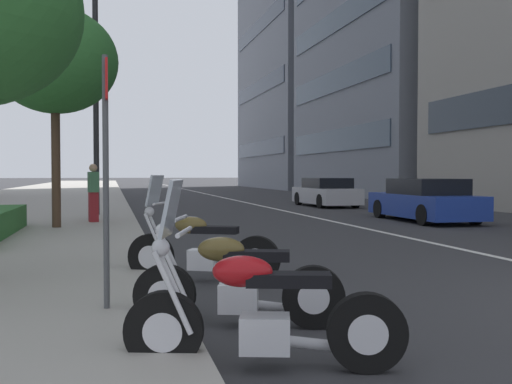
{
  "coord_description": "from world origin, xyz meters",
  "views": [
    {
      "loc": [
        -4.29,
        6.73,
        1.51
      ],
      "look_at": [
        10.65,
        3.02,
        1.02
      ],
      "focal_mm": 40.84,
      "sensor_mm": 36.0,
      "label": 1
    }
  ],
  "objects_px": {
    "motorcycle_under_tarp": "(200,250)",
    "motorcycle_by_sign_pole": "(236,286)",
    "car_approaching_light": "(326,193)",
    "car_lead_in_lane": "(425,201)",
    "parking_sign_by_curb": "(106,157)",
    "street_tree_mid_sidewalk": "(55,61)",
    "street_lamp_with_banners": "(105,68)",
    "motorcycle_far_end_row": "(259,315)",
    "pedestrian_on_plaza": "(93,193)"
  },
  "relations": [
    {
      "from": "motorcycle_far_end_row",
      "to": "car_approaching_light",
      "type": "relative_size",
      "value": 0.48
    },
    {
      "from": "motorcycle_far_end_row",
      "to": "car_approaching_light",
      "type": "xyz_separation_m",
      "value": [
        20.74,
        -8.43,
        0.19
      ]
    },
    {
      "from": "motorcycle_under_tarp",
      "to": "motorcycle_by_sign_pole",
      "type": "bearing_deg",
      "value": 115.18
    },
    {
      "from": "street_lamp_with_banners",
      "to": "motorcycle_by_sign_pole",
      "type": "bearing_deg",
      "value": -174.53
    },
    {
      "from": "car_lead_in_lane",
      "to": "parking_sign_by_curb",
      "type": "distance_m",
      "value": 14.3
    },
    {
      "from": "parking_sign_by_curb",
      "to": "pedestrian_on_plaza",
      "type": "bearing_deg",
      "value": 2.37
    },
    {
      "from": "motorcycle_under_tarp",
      "to": "car_approaching_light",
      "type": "height_order",
      "value": "motorcycle_under_tarp"
    },
    {
      "from": "motorcycle_by_sign_pole",
      "to": "car_lead_in_lane",
      "type": "relative_size",
      "value": 0.44
    },
    {
      "from": "street_lamp_with_banners",
      "to": "pedestrian_on_plaza",
      "type": "xyz_separation_m",
      "value": [
        -2.89,
        0.31,
        -4.0
      ]
    },
    {
      "from": "car_approaching_light",
      "to": "street_lamp_with_banners",
      "type": "bearing_deg",
      "value": 116.24
    },
    {
      "from": "motorcycle_far_end_row",
      "to": "street_tree_mid_sidewalk",
      "type": "relative_size",
      "value": 0.38
    },
    {
      "from": "car_approaching_light",
      "to": "pedestrian_on_plaza",
      "type": "xyz_separation_m",
      "value": [
        -8.07,
        10.01,
        0.35
      ]
    },
    {
      "from": "car_lead_in_lane",
      "to": "parking_sign_by_curb",
      "type": "relative_size",
      "value": 1.82
    },
    {
      "from": "street_lamp_with_banners",
      "to": "street_tree_mid_sidewalk",
      "type": "bearing_deg",
      "value": 165.17
    },
    {
      "from": "car_approaching_light",
      "to": "parking_sign_by_curb",
      "type": "height_order",
      "value": "parking_sign_by_curb"
    },
    {
      "from": "motorcycle_under_tarp",
      "to": "car_approaching_light",
      "type": "bearing_deg",
      "value": -90.73
    },
    {
      "from": "car_lead_in_lane",
      "to": "parking_sign_by_curb",
      "type": "height_order",
      "value": "parking_sign_by_curb"
    },
    {
      "from": "motorcycle_under_tarp",
      "to": "street_tree_mid_sidewalk",
      "type": "height_order",
      "value": "street_tree_mid_sidewalk"
    },
    {
      "from": "motorcycle_under_tarp",
      "to": "street_tree_mid_sidewalk",
      "type": "xyz_separation_m",
      "value": [
        7.42,
        2.54,
        3.87
      ]
    },
    {
      "from": "motorcycle_far_end_row",
      "to": "street_lamp_with_banners",
      "type": "distance_m",
      "value": 16.27
    },
    {
      "from": "motorcycle_by_sign_pole",
      "to": "street_tree_mid_sidewalk",
      "type": "relative_size",
      "value": 0.37
    },
    {
      "from": "street_tree_mid_sidewalk",
      "to": "street_lamp_with_banners",
      "type": "bearing_deg",
      "value": -14.83
    },
    {
      "from": "car_approaching_light",
      "to": "motorcycle_under_tarp",
      "type": "bearing_deg",
      "value": 152.09
    },
    {
      "from": "motorcycle_under_tarp",
      "to": "pedestrian_on_plaza",
      "type": "xyz_separation_m",
      "value": [
        8.93,
        1.69,
        0.52
      ]
    },
    {
      "from": "motorcycle_under_tarp",
      "to": "car_lead_in_lane",
      "type": "height_order",
      "value": "motorcycle_under_tarp"
    },
    {
      "from": "parking_sign_by_curb",
      "to": "street_lamp_with_banners",
      "type": "xyz_separation_m",
      "value": [
        13.82,
        0.14,
        3.29
      ]
    },
    {
      "from": "motorcycle_far_end_row",
      "to": "street_tree_mid_sidewalk",
      "type": "bearing_deg",
      "value": -61.62
    },
    {
      "from": "motorcycle_by_sign_pole",
      "to": "street_tree_mid_sidewalk",
      "type": "height_order",
      "value": "street_tree_mid_sidewalk"
    },
    {
      "from": "motorcycle_far_end_row",
      "to": "car_approaching_light",
      "type": "distance_m",
      "value": 22.39
    },
    {
      "from": "car_lead_in_lane",
      "to": "street_lamp_with_banners",
      "type": "relative_size",
      "value": 0.57
    },
    {
      "from": "motorcycle_far_end_row",
      "to": "motorcycle_by_sign_pole",
      "type": "xyz_separation_m",
      "value": [
        1.28,
        -0.09,
        -0.02
      ]
    },
    {
      "from": "parking_sign_by_curb",
      "to": "street_tree_mid_sidewalk",
      "type": "distance_m",
      "value": 9.86
    },
    {
      "from": "pedestrian_on_plaza",
      "to": "car_lead_in_lane",
      "type": "bearing_deg",
      "value": -13.11
    },
    {
      "from": "motorcycle_by_sign_pole",
      "to": "parking_sign_by_curb",
      "type": "height_order",
      "value": "parking_sign_by_curb"
    },
    {
      "from": "car_lead_in_lane",
      "to": "street_tree_mid_sidewalk",
      "type": "distance_m",
      "value": 11.61
    },
    {
      "from": "parking_sign_by_curb",
      "to": "street_lamp_with_banners",
      "type": "relative_size",
      "value": 0.31
    },
    {
      "from": "street_lamp_with_banners",
      "to": "street_tree_mid_sidewalk",
      "type": "relative_size",
      "value": 1.48
    },
    {
      "from": "motorcycle_far_end_row",
      "to": "car_approaching_light",
      "type": "bearing_deg",
      "value": -96.07
    },
    {
      "from": "motorcycle_by_sign_pole",
      "to": "motorcycle_under_tarp",
      "type": "height_order",
      "value": "motorcycle_under_tarp"
    },
    {
      "from": "motorcycle_under_tarp",
      "to": "street_lamp_with_banners",
      "type": "xyz_separation_m",
      "value": [
        11.83,
        1.38,
        4.52
      ]
    },
    {
      "from": "motorcycle_by_sign_pole",
      "to": "car_lead_in_lane",
      "type": "bearing_deg",
      "value": -110.04
    },
    {
      "from": "car_approaching_light",
      "to": "street_lamp_with_banners",
      "type": "relative_size",
      "value": 0.54
    },
    {
      "from": "motorcycle_far_end_row",
      "to": "street_lamp_with_banners",
      "type": "relative_size",
      "value": 0.26
    },
    {
      "from": "motorcycle_by_sign_pole",
      "to": "motorcycle_under_tarp",
      "type": "distance_m",
      "value": 2.46
    },
    {
      "from": "parking_sign_by_curb",
      "to": "street_lamp_with_banners",
      "type": "height_order",
      "value": "street_lamp_with_banners"
    },
    {
      "from": "motorcycle_far_end_row",
      "to": "motorcycle_under_tarp",
      "type": "xyz_separation_m",
      "value": [
        3.74,
        -0.1,
        0.01
      ]
    },
    {
      "from": "motorcycle_by_sign_pole",
      "to": "pedestrian_on_plaza",
      "type": "xyz_separation_m",
      "value": [
        11.4,
        1.68,
        0.56
      ]
    },
    {
      "from": "street_lamp_with_banners",
      "to": "car_approaching_light",
      "type": "bearing_deg",
      "value": -61.94
    },
    {
      "from": "motorcycle_under_tarp",
      "to": "pedestrian_on_plaza",
      "type": "height_order",
      "value": "pedestrian_on_plaza"
    },
    {
      "from": "parking_sign_by_curb",
      "to": "street_lamp_with_banners",
      "type": "bearing_deg",
      "value": 0.59
    }
  ]
}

